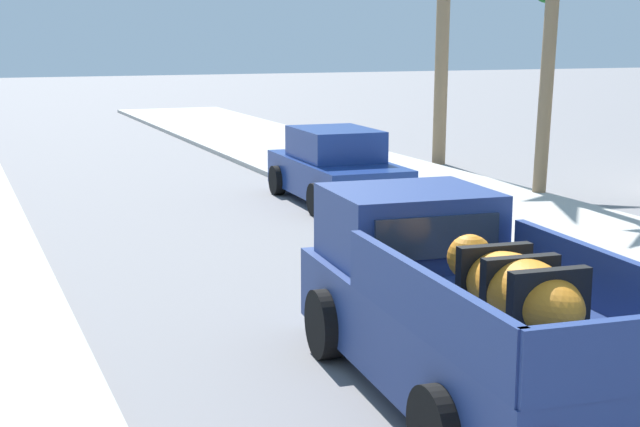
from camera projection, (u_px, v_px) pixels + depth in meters
sidewalk_right at (566, 239)px, 15.81m from camera, size 4.63×60.00×0.12m
curb_right at (520, 244)px, 15.48m from camera, size 0.16×60.00×0.10m
pickup_truck at (465, 312)px, 9.06m from camera, size 2.50×5.34×1.80m
car_right_near at (336, 168)px, 19.56m from camera, size 2.15×4.31×1.54m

